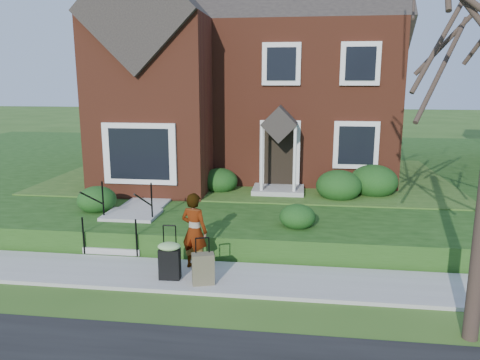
% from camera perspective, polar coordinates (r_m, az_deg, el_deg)
% --- Properties ---
extents(ground, '(120.00, 120.00, 0.00)m').
position_cam_1_polar(ground, '(10.13, -3.95, -11.93)').
color(ground, '#2D5119').
rests_on(ground, ground).
extents(sidewalk, '(60.00, 1.60, 0.08)m').
position_cam_1_polar(sidewalk, '(10.12, -3.96, -11.72)').
color(sidewalk, '#9E9B93').
rests_on(sidewalk, ground).
extents(terrace, '(44.00, 20.00, 0.60)m').
position_cam_1_polar(terrace, '(20.43, 13.34, 1.03)').
color(terrace, '#1A3E11').
rests_on(terrace, ground).
extents(walkway, '(1.20, 6.00, 0.06)m').
position_cam_1_polar(walkway, '(15.14, -9.53, -1.38)').
color(walkway, '#9E9B93').
rests_on(walkway, terrace).
extents(main_house, '(10.40, 10.20, 9.40)m').
position_cam_1_polar(main_house, '(18.82, 1.18, 15.62)').
color(main_house, maroon).
rests_on(main_house, terrace).
extents(front_steps, '(1.40, 2.02, 1.50)m').
position_cam_1_polar(front_steps, '(12.31, -13.79, -5.48)').
color(front_steps, '#9E9B93').
rests_on(front_steps, ground).
extents(foundation_shrubs, '(9.47, 4.81, 1.04)m').
position_cam_1_polar(foundation_shrubs, '(14.32, 3.58, -0.28)').
color(foundation_shrubs, '#103610').
rests_on(foundation_shrubs, terrace).
extents(woman, '(0.71, 0.58, 1.69)m').
position_cam_1_polar(woman, '(10.21, -5.59, -6.20)').
color(woman, '#999999').
rests_on(woman, sidewalk).
extents(suitcase_black, '(0.49, 0.41, 1.15)m').
position_cam_1_polar(suitcase_black, '(9.86, -8.59, -9.44)').
color(suitcase_black, black).
rests_on(suitcase_black, sidewalk).
extents(suitcase_olive, '(0.50, 0.37, 0.96)m').
position_cam_1_polar(suitcase_olive, '(9.60, -4.52, -10.73)').
color(suitcase_olive, brown).
rests_on(suitcase_olive, sidewalk).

